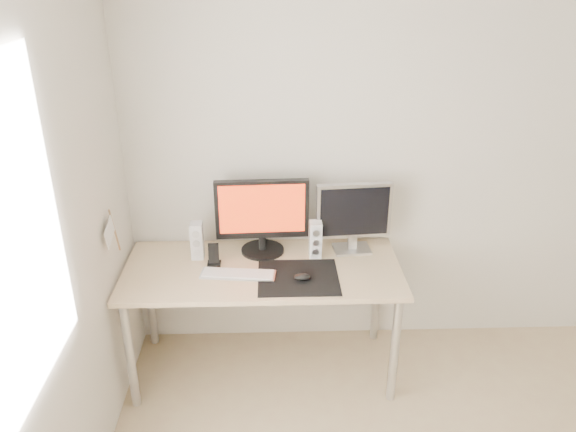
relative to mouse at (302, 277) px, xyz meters
name	(u,v)px	position (x,y,z in m)	size (l,w,h in m)	color
wall_back	(415,159)	(0.71, 0.52, 0.50)	(3.50, 3.50, 0.00)	silver
mousepad	(298,277)	(-0.02, 0.03, -0.02)	(0.45, 0.40, 0.00)	black
mouse	(302,277)	(0.00, 0.00, 0.00)	(0.10, 0.06, 0.04)	black
desk	(263,279)	(-0.22, 0.15, -0.10)	(1.60, 0.70, 0.73)	#D1B587
main_monitor	(262,214)	(-0.22, 0.34, 0.23)	(0.55, 0.27, 0.47)	black
second_monitor	(354,214)	(0.32, 0.34, 0.22)	(0.45, 0.18, 0.43)	silver
speaker_left	(197,241)	(-0.61, 0.28, 0.09)	(0.07, 0.09, 0.23)	silver
speaker_right	(315,239)	(0.09, 0.27, 0.09)	(0.07, 0.09, 0.23)	white
keyboard	(238,274)	(-0.36, 0.07, -0.01)	(0.43, 0.17, 0.02)	#B0B0B2
phone_dock	(214,259)	(-0.50, 0.19, 0.02)	(0.08, 0.07, 0.14)	black
pennant	(111,231)	(-1.01, 0.01, 0.30)	(0.01, 0.23, 0.29)	#A57F54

